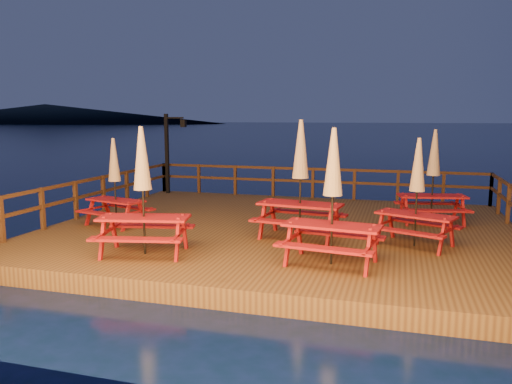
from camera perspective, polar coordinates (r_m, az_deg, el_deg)
ground at (r=13.43m, az=2.95°, el=-5.62°), size 500.00×500.00×0.00m
deck at (r=13.38m, az=2.95°, el=-4.79°), size 12.00×10.00×0.40m
deck_piles at (r=13.51m, az=2.94°, el=-6.85°), size 11.44×9.44×1.40m
railing at (r=14.91m, az=4.54°, el=0.36°), size 11.80×9.75×1.10m
lamp_post at (r=19.17m, az=-9.73°, el=5.20°), size 0.85×0.18×3.00m
headland_left at (r=260.06m, az=-22.92°, el=8.25°), size 180.00×84.00×9.00m
picnic_table_0 at (r=11.69m, az=17.91°, el=0.17°), size 2.12×1.96×2.44m
picnic_table_1 at (r=10.70m, az=-12.81°, el=0.35°), size 2.18×1.92×2.70m
picnic_table_2 at (r=13.79m, az=-15.85°, el=1.27°), size 1.93×1.73×2.34m
picnic_table_3 at (r=9.81m, az=8.75°, el=-0.30°), size 2.06×1.78×2.69m
picnic_table_4 at (r=14.41m, az=19.60°, el=1.86°), size 2.04×1.79×2.56m
picnic_table_5 at (r=11.89m, az=5.09°, el=1.68°), size 2.17×1.87×2.83m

